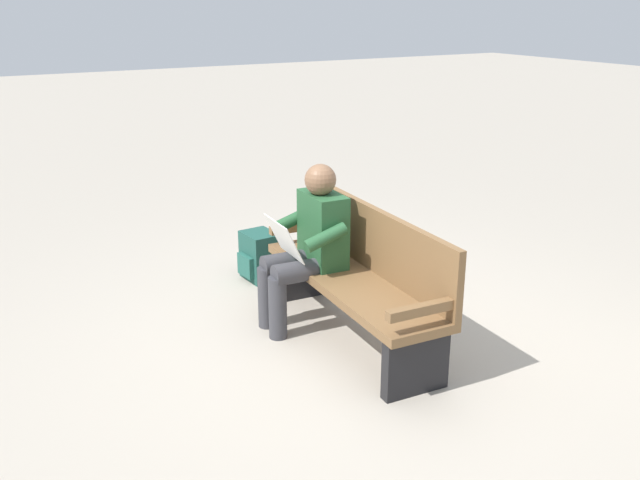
% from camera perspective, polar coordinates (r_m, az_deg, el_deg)
% --- Properties ---
extents(ground_plane, '(40.00, 40.00, 0.00)m').
position_cam_1_polar(ground_plane, '(4.96, 2.50, -7.95)').
color(ground_plane, '#A89E8E').
extents(bench_near, '(1.83, 0.59, 0.90)m').
position_cam_1_polar(bench_near, '(4.80, 3.32, -2.88)').
color(bench_near, brown).
rests_on(bench_near, ground).
extents(person_seated, '(0.59, 0.59, 1.18)m').
position_cam_1_polar(person_seated, '(4.91, -0.93, -0.19)').
color(person_seated, '#23512D').
rests_on(person_seated, ground).
extents(backpack, '(0.32, 0.30, 0.41)m').
position_cam_1_polar(backpack, '(5.91, -4.94, -1.32)').
color(backpack, '#1E4C42').
rests_on(backpack, ground).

